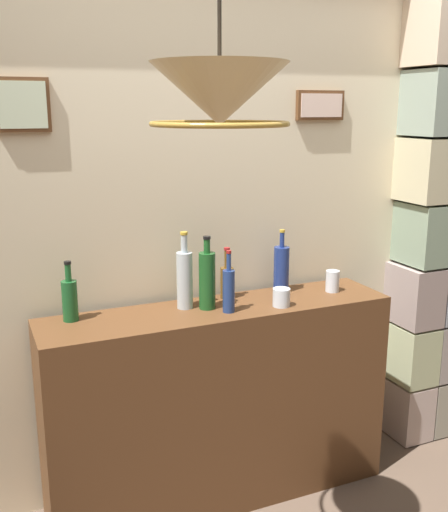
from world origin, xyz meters
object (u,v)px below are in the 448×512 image
liquor_bottle_scotch (229,289)px  liquor_bottle_port (70,299)px  pendant_lamp (220,97)px  liquor_bottle_mezcal (281,268)px  liquor_bottle_sherry (207,279)px  glass_tumbler_rocks (281,297)px  liquor_bottle_rum (185,278)px  glass_tumbler_highball (332,281)px  liquor_bottle_rye (227,281)px

liquor_bottle_scotch → liquor_bottle_port: bearing=166.0°
liquor_bottle_scotch → pendant_lamp: bearing=-116.3°
liquor_bottle_mezcal → pendant_lamp: bearing=-130.1°
liquor_bottle_sherry → liquor_bottle_mezcal: size_ratio=1.07×
liquor_bottle_scotch → glass_tumbler_rocks: size_ratio=3.36×
pendant_lamp → glass_tumbler_rocks: bearing=46.5°
liquor_bottle_sherry → liquor_bottle_scotch: liquor_bottle_sherry is taller
liquor_bottle_mezcal → glass_tumbler_rocks: size_ratio=3.73×
liquor_bottle_rum → liquor_bottle_scotch: (0.16, -0.13, -0.03)m
glass_tumbler_highball → pendant_lamp: 1.40m
liquor_bottle_port → pendant_lamp: 1.17m
liquor_bottle_sherry → liquor_bottle_rye: liquor_bottle_sherry is taller
glass_tumbler_rocks → glass_tumbler_highball: bearing=16.2°
liquor_bottle_sherry → liquor_bottle_rye: bearing=36.1°
liquor_bottle_sherry → pendant_lamp: 1.05m
liquor_bottle_mezcal → liquor_bottle_scotch: bearing=-153.9°
liquor_bottle_scotch → liquor_bottle_mezcal: liquor_bottle_mezcal is taller
liquor_bottle_rum → liquor_bottle_mezcal: size_ratio=1.13×
liquor_bottle_rye → liquor_bottle_port: 0.73m
liquor_bottle_sherry → liquor_bottle_port: liquor_bottle_sherry is taller
liquor_bottle_sherry → liquor_bottle_port: (-0.59, 0.08, -0.04)m
liquor_bottle_scotch → pendant_lamp: 1.04m
liquor_bottle_rye → pendant_lamp: size_ratio=0.52×
liquor_bottle_rum → liquor_bottle_rye: bearing=13.6°
liquor_bottle_rum → liquor_bottle_rye: size_ratio=1.42×
liquor_bottle_scotch → pendant_lamp: pendant_lamp is taller
glass_tumbler_rocks → liquor_bottle_rum: bearing=159.7°
liquor_bottle_scotch → liquor_bottle_port: (-0.65, 0.16, -0.01)m
liquor_bottle_sherry → liquor_bottle_mezcal: bearing=12.3°
liquor_bottle_scotch → glass_tumbler_rocks: (0.25, -0.02, -0.06)m
liquor_bottle_rum → liquor_bottle_sherry: (0.09, -0.05, -0.00)m
glass_tumbler_rocks → liquor_bottle_rye: bearing=130.8°
liquor_bottle_sherry → pendant_lamp: size_ratio=0.70×
liquor_bottle_sherry → liquor_bottle_rye: 0.18m
liquor_bottle_rum → glass_tumbler_highball: liquor_bottle_rum is taller
liquor_bottle_sherry → glass_tumbler_rocks: size_ratio=4.00×
liquor_bottle_rye → glass_tumbler_rocks: (0.18, -0.21, -0.04)m
liquor_bottle_rum → glass_tumbler_rocks: liquor_bottle_rum is taller
liquor_bottle_rum → liquor_bottle_rye: (0.23, 0.06, -0.05)m
liquor_bottle_rye → liquor_bottle_scotch: (-0.07, -0.18, 0.02)m
liquor_bottle_rum → liquor_bottle_sherry: bearing=-28.0°
liquor_bottle_rum → glass_tumbler_highball: 0.75m
liquor_bottle_scotch → liquor_bottle_port: size_ratio=1.08×
liquor_bottle_scotch → glass_tumbler_rocks: 0.26m
liquor_bottle_mezcal → glass_tumbler_rocks: (-0.11, -0.20, -0.08)m
liquor_bottle_scotch → glass_tumbler_highball: liquor_bottle_scotch is taller
liquor_bottle_mezcal → liquor_bottle_port: bearing=-179.4°
glass_tumbler_highball → liquor_bottle_port: bearing=176.0°
liquor_bottle_sherry → liquor_bottle_scotch: 0.11m
glass_tumbler_rocks → pendant_lamp: (-0.54, -0.57, 0.86)m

